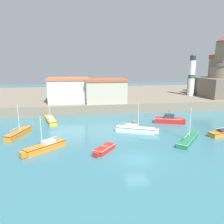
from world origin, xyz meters
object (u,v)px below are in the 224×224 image
object	(u,v)px
dinghy_red_0	(104,149)
sailboat_white_5	(136,129)
harbor_shed_mid_row	(68,90)
fortress	(223,84)
sailboat_green_1	(188,139)
sailboat_orange_3	(44,147)
sailboat_orange_2	(19,133)
harbor_shed_far_end	(105,90)
motorboat_red_4	(169,120)
mooring_buoy	(134,122)
sailboat_yellow_7	(50,120)
lighthouse	(192,75)

from	to	relation	value
dinghy_red_0	sailboat_white_5	size ratio (longest dim) A/B	0.54
harbor_shed_mid_row	fortress	bearing A→B (deg)	5.10
sailboat_green_1	sailboat_orange_3	world-z (taller)	sailboat_green_1
sailboat_orange_2	harbor_shed_far_end	xyz separation A→B (m)	(14.72, 15.45, 4.14)
sailboat_white_5	harbor_shed_mid_row	size ratio (longest dim) A/B	0.73
sailboat_white_5	motorboat_red_4	bearing A→B (deg)	31.47
sailboat_orange_3	sailboat_white_5	bearing A→B (deg)	22.33
mooring_buoy	sailboat_white_5	bearing A→B (deg)	-102.29
motorboat_red_4	sailboat_yellow_7	bearing A→B (deg)	168.71
dinghy_red_0	sailboat_orange_2	bearing A→B (deg)	146.08
sailboat_orange_3	harbor_shed_mid_row	xyz separation A→B (m)	(2.32, 23.03, 4.25)
mooring_buoy	harbor_shed_far_end	xyz separation A→B (m)	(-3.54, 11.30, 4.31)
mooring_buoy	lighthouse	size ratio (longest dim) A/B	0.05
sailboat_orange_3	sailboat_white_5	distance (m)	13.78
sailboat_orange_3	sailboat_white_5	xyz separation A→B (m)	(12.75, 5.23, 0.00)
fortress	motorboat_red_4	bearing A→B (deg)	-142.82
sailboat_orange_3	harbor_shed_far_end	xyz separation A→B (m)	(10.32, 21.66, 4.13)
sailboat_orange_3	harbor_shed_mid_row	size ratio (longest dim) A/B	0.57
sailboat_orange_3	mooring_buoy	xyz separation A→B (m)	(13.86, 10.37, -0.18)
sailboat_orange_2	mooring_buoy	xyz separation A→B (m)	(18.26, 4.15, -0.17)
dinghy_red_0	harbor_shed_mid_row	world-z (taller)	harbor_shed_mid_row
sailboat_orange_2	mooring_buoy	bearing A→B (deg)	12.81
fortress	harbor_shed_far_end	distance (m)	32.38
dinghy_red_0	sailboat_yellow_7	xyz separation A→B (m)	(-7.81, 15.30, 0.09)
lighthouse	harbor_shed_far_end	xyz separation A→B (m)	(-24.00, -6.86, -2.81)
sailboat_orange_3	mooring_buoy	distance (m)	17.31
sailboat_green_1	sailboat_orange_3	bearing A→B (deg)	-179.71
sailboat_orange_2	dinghy_red_0	bearing A→B (deg)	-33.92
sailboat_orange_3	lighthouse	xyz separation A→B (m)	(34.32, 28.52, 6.94)
motorboat_red_4	harbor_shed_mid_row	size ratio (longest dim) A/B	0.62
fortress	harbor_shed_mid_row	world-z (taller)	fortress
dinghy_red_0	harbor_shed_far_end	distance (m)	23.75
fortress	lighthouse	xyz separation A→B (m)	(-8.00, 1.91, 2.35)
sailboat_green_1	sailboat_white_5	bearing A→B (deg)	138.80
sailboat_orange_3	sailboat_yellow_7	xyz separation A→B (m)	(-0.79, 13.83, -0.06)
sailboat_orange_3	fortress	xyz separation A→B (m)	(42.32, 26.60, 4.59)
sailboat_yellow_7	harbor_shed_mid_row	size ratio (longest dim) A/B	0.79
sailboat_yellow_7	motorboat_red_4	bearing A→B (deg)	-11.29
mooring_buoy	fortress	xyz separation A→B (m)	(28.46, 16.24, 4.78)
sailboat_green_1	harbor_shed_far_end	world-z (taller)	harbor_shed_far_end
sailboat_yellow_7	harbor_shed_mid_row	distance (m)	10.63
sailboat_orange_2	lighthouse	world-z (taller)	lighthouse
sailboat_orange_2	sailboat_white_5	distance (m)	17.17
sailboat_white_5	lighthouse	distance (m)	32.49
sailboat_orange_3	mooring_buoy	bearing A→B (deg)	36.78
harbor_shed_far_end	sailboat_yellow_7	bearing A→B (deg)	-144.83
dinghy_red_0	harbor_shed_mid_row	bearing A→B (deg)	100.86
sailboat_orange_2	mooring_buoy	distance (m)	18.73
fortress	lighthouse	distance (m)	8.55
harbor_shed_far_end	sailboat_orange_3	bearing A→B (deg)	-115.48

